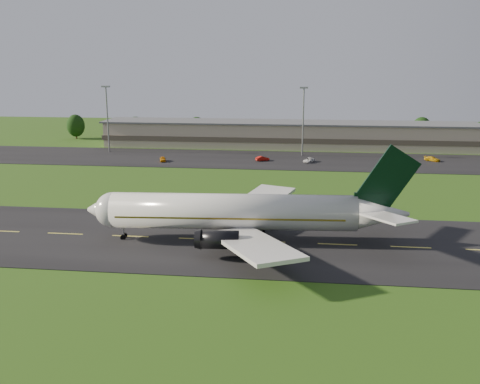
# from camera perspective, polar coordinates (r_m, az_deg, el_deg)

# --- Properties ---
(ground) EXTENTS (360.00, 360.00, 0.00)m
(ground) POSITION_cam_1_polar(r_m,az_deg,el_deg) (84.12, 2.82, -5.36)
(ground) COLOR #284D13
(ground) RESTS_ON ground
(taxiway) EXTENTS (220.00, 30.00, 0.10)m
(taxiway) POSITION_cam_1_polar(r_m,az_deg,el_deg) (84.10, 2.82, -5.33)
(taxiway) COLOR black
(taxiway) RESTS_ON ground
(apron) EXTENTS (260.00, 30.00, 0.10)m
(apron) POSITION_cam_1_polar(r_m,az_deg,el_deg) (153.87, 4.75, 3.42)
(apron) COLOR black
(apron) RESTS_ON ground
(airliner) EXTENTS (51.30, 42.09, 15.57)m
(airliner) POSITION_cam_1_polar(r_m,az_deg,el_deg) (83.16, -0.13, -2.20)
(airliner) COLOR silver
(airliner) RESTS_ON ground
(terminal) EXTENTS (145.00, 16.00, 8.40)m
(terminal) POSITION_cam_1_polar(r_m,az_deg,el_deg) (177.06, 7.17, 6.01)
(terminal) COLOR #BDAC90
(terminal) RESTS_ON ground
(light_mast_west) EXTENTS (2.40, 1.20, 20.35)m
(light_mast_west) POSITION_cam_1_polar(r_m,az_deg,el_deg) (171.01, -14.00, 8.40)
(light_mast_west) COLOR gray
(light_mast_west) RESTS_ON ground
(light_mast_centre) EXTENTS (2.40, 1.20, 20.35)m
(light_mast_centre) POSITION_cam_1_polar(r_m,az_deg,el_deg) (159.99, 6.77, 8.36)
(light_mast_centre) COLOR gray
(light_mast_centre) RESTS_ON ground
(tree_line) EXTENTS (197.75, 9.03, 9.79)m
(tree_line) POSITION_cam_1_polar(r_m,az_deg,el_deg) (188.50, 14.55, 6.38)
(tree_line) COLOR black
(tree_line) RESTS_ON ground
(service_vehicle_a) EXTENTS (2.69, 4.24, 1.35)m
(service_vehicle_a) POSITION_cam_1_polar(r_m,az_deg,el_deg) (152.32, -8.24, 3.50)
(service_vehicle_a) COLOR orange
(service_vehicle_a) RESTS_ON apron
(service_vehicle_b) EXTENTS (4.09, 3.14, 1.30)m
(service_vehicle_b) POSITION_cam_1_polar(r_m,az_deg,el_deg) (151.83, 2.40, 3.59)
(service_vehicle_b) COLOR #9D110A
(service_vehicle_b) RESTS_ON apron
(service_vehicle_c) EXTENTS (3.71, 4.82, 1.22)m
(service_vehicle_c) POSITION_cam_1_polar(r_m,az_deg,el_deg) (150.80, 7.37, 3.40)
(service_vehicle_c) COLOR white
(service_vehicle_c) RESTS_ON apron
(service_vehicle_d) EXTENTS (4.65, 3.97, 1.28)m
(service_vehicle_d) POSITION_cam_1_polar(r_m,az_deg,el_deg) (160.74, 19.82, 3.35)
(service_vehicle_d) COLOR #D19E0C
(service_vehicle_d) RESTS_ON apron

